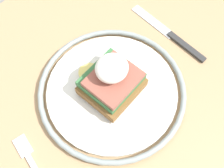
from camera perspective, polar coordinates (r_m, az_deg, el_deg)
dining_table at (r=0.63m, az=-0.81°, el=-9.25°), size 0.95×0.68×0.72m
plate at (r=0.51m, az=-0.00°, el=-1.35°), size 0.27×0.27×0.02m
sandwich at (r=0.48m, az=-0.05°, el=0.88°), size 0.10×0.12×0.08m
fork at (r=0.49m, az=-15.44°, el=-15.91°), size 0.05×0.14×0.00m
knife at (r=0.59m, az=12.34°, el=9.33°), size 0.03×0.19×0.01m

